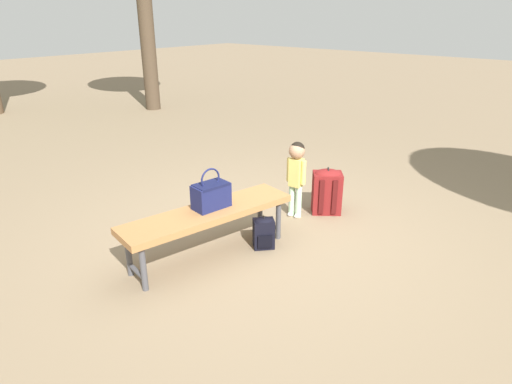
{
  "coord_description": "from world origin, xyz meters",
  "views": [
    {
      "loc": [
        -3.05,
        -2.44,
        2.07
      ],
      "look_at": [
        -0.05,
        0.14,
        0.45
      ],
      "focal_mm": 31.19,
      "sensor_mm": 36.0,
      "label": 1
    }
  ],
  "objects_px": {
    "handbag": "(211,194)",
    "child_standing": "(296,168)",
    "park_bench": "(208,216)",
    "backpack_large": "(327,190)",
    "backpack_small": "(264,232)"
  },
  "relations": [
    {
      "from": "handbag",
      "to": "backpack_small",
      "type": "distance_m",
      "value": 0.63
    },
    {
      "from": "handbag",
      "to": "park_bench",
      "type": "bearing_deg",
      "value": -163.32
    },
    {
      "from": "handbag",
      "to": "child_standing",
      "type": "distance_m",
      "value": 1.13
    },
    {
      "from": "park_bench",
      "to": "backpack_large",
      "type": "relative_size",
      "value": 3.16
    },
    {
      "from": "child_standing",
      "to": "backpack_small",
      "type": "xyz_separation_m",
      "value": [
        -0.75,
        -0.19,
        -0.39
      ]
    },
    {
      "from": "child_standing",
      "to": "backpack_small",
      "type": "distance_m",
      "value": 0.87
    },
    {
      "from": "park_bench",
      "to": "backpack_small",
      "type": "distance_m",
      "value": 0.56
    },
    {
      "from": "backpack_large",
      "to": "backpack_small",
      "type": "bearing_deg",
      "value": 179.46
    },
    {
      "from": "park_bench",
      "to": "child_standing",
      "type": "relative_size",
      "value": 1.99
    },
    {
      "from": "child_standing",
      "to": "backpack_large",
      "type": "height_order",
      "value": "child_standing"
    },
    {
      "from": "child_standing",
      "to": "backpack_small",
      "type": "height_order",
      "value": "child_standing"
    },
    {
      "from": "child_standing",
      "to": "handbag",
      "type": "bearing_deg",
      "value": 174.71
    },
    {
      "from": "park_bench",
      "to": "backpack_large",
      "type": "height_order",
      "value": "backpack_large"
    },
    {
      "from": "park_bench",
      "to": "backpack_small",
      "type": "height_order",
      "value": "park_bench"
    },
    {
      "from": "park_bench",
      "to": "handbag",
      "type": "xyz_separation_m",
      "value": [
        0.06,
        0.02,
        0.18
      ]
    }
  ]
}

